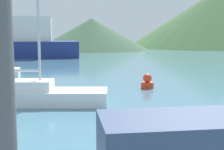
% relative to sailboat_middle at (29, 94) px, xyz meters
% --- Properties ---
extents(sailboat_middle, '(7.51, 3.84, 9.84)m').
position_rel_sailboat_middle_xyz_m(sailboat_middle, '(0.00, 0.00, 0.00)').
color(sailboat_middle, white).
rests_on(sailboat_middle, ground_plane).
extents(buoy_marker, '(0.76, 0.76, 0.88)m').
position_rel_sailboat_middle_xyz_m(buoy_marker, '(7.01, 2.63, -0.10)').
color(buoy_marker, red).
rests_on(buoy_marker, ground_plane).
extents(hill_east, '(25.81, 25.81, 7.11)m').
position_rel_sailboat_middle_xyz_m(hill_east, '(15.12, 54.50, 3.09)').
color(hill_east, '#38563D').
rests_on(hill_east, ground_plane).
extents(hill_far_east, '(50.18, 50.18, 16.18)m').
position_rel_sailboat_middle_xyz_m(hill_far_east, '(52.88, 62.24, 7.63)').
color(hill_far_east, '#3D6038').
rests_on(hill_far_east, ground_plane).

